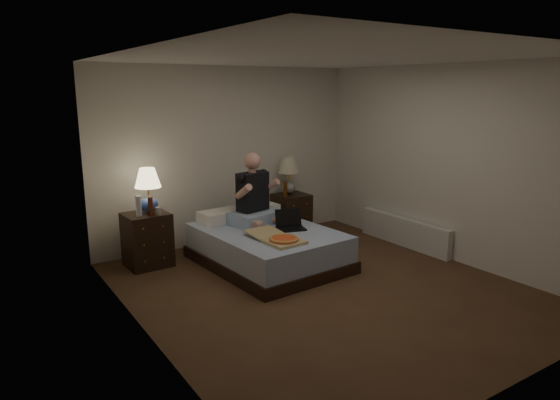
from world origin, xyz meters
TOP-DOWN VIEW (x-y plane):
  - floor at (0.00, 0.00)m, footprint 4.00×4.50m
  - ceiling at (0.00, 0.00)m, footprint 4.00×4.50m
  - wall_back at (0.00, 2.25)m, footprint 4.00×0.00m
  - wall_front at (0.00, -2.25)m, footprint 4.00×0.00m
  - wall_left at (-2.00, 0.00)m, footprint 0.00×4.50m
  - wall_right at (2.00, 0.00)m, footprint 0.00×4.50m
  - bed at (-0.10, 1.02)m, footprint 1.49×1.91m
  - nightstand_left at (-1.39, 1.81)m, footprint 0.55×0.50m
  - nightstand_right at (0.88, 1.93)m, footprint 0.49×0.44m
  - lamp_left at (-1.33, 1.84)m, footprint 0.33×0.33m
  - lamp_right at (0.87, 2.00)m, footprint 0.36×0.36m
  - water_bottle at (-1.50, 1.73)m, footprint 0.07×0.07m
  - soda_can at (-1.29, 1.65)m, footprint 0.07×0.07m
  - beer_bottle_left at (-1.37, 1.67)m, footprint 0.06×0.06m
  - beer_bottle_right at (0.70, 1.83)m, footprint 0.06×0.06m
  - person at (-0.07, 1.38)m, footprint 0.76×0.66m
  - laptop at (0.15, 0.87)m, footprint 0.40×0.36m
  - pizza_box at (-0.24, 0.45)m, footprint 0.45×0.79m
  - radiator at (1.93, 0.63)m, footprint 0.10×1.60m

SIDE VIEW (x-z plane):
  - floor at x=0.00m, z-range 0.00..0.00m
  - radiator at x=1.93m, z-range 0.00..0.40m
  - bed at x=-0.10m, z-range 0.00..0.46m
  - nightstand_right at x=0.88m, z-range 0.00..0.64m
  - nightstand_left at x=-1.39m, z-range 0.00..0.68m
  - pizza_box at x=-0.24m, z-range 0.46..0.54m
  - laptop at x=0.15m, z-range 0.46..0.70m
  - soda_can at x=-1.29m, z-range 0.68..0.78m
  - beer_bottle_right at x=0.70m, z-range 0.64..0.87m
  - beer_bottle_left at x=-1.37m, z-range 0.68..0.91m
  - water_bottle at x=-1.50m, z-range 0.68..0.93m
  - lamp_right at x=0.87m, z-range 0.64..1.20m
  - person at x=-0.07m, z-range 0.46..1.39m
  - lamp_left at x=-1.33m, z-range 0.68..1.24m
  - wall_back at x=0.00m, z-range 0.00..2.50m
  - wall_front at x=0.00m, z-range 0.00..2.50m
  - wall_left at x=-2.00m, z-range 0.00..2.50m
  - wall_right at x=2.00m, z-range 0.00..2.50m
  - ceiling at x=0.00m, z-range 2.50..2.50m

